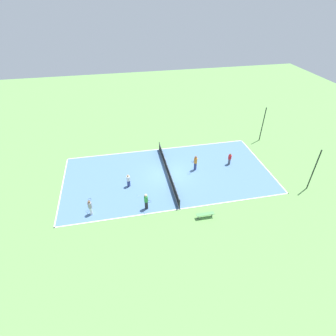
{
  "coord_description": "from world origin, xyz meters",
  "views": [
    {
      "loc": [
        22.13,
        -4.53,
        17.01
      ],
      "look_at": [
        0.0,
        0.0,
        0.9
      ],
      "focal_mm": 28.0,
      "sensor_mm": 36.0,
      "label": 1
    }
  ],
  "objects_px": {
    "player_coach_red": "(230,158)",
    "tennis_ball_midcourt": "(238,152)",
    "tennis_net": "(168,171)",
    "fence_post_back_right": "(314,170)",
    "player_far_white": "(128,180)",
    "tennis_ball_near_net": "(138,196)",
    "player_center_orange": "(195,162)",
    "fence_post_back_left": "(263,124)",
    "player_baseline_gray": "(90,206)",
    "bench": "(205,214)",
    "player_far_green": "(146,200)"
  },
  "relations": [
    {
      "from": "player_coach_red",
      "to": "tennis_ball_midcourt",
      "type": "xyz_separation_m",
      "value": [
        -2.28,
        2.08,
        -0.76
      ]
    },
    {
      "from": "tennis_net",
      "to": "fence_post_back_right",
      "type": "relative_size",
      "value": 2.35
    },
    {
      "from": "player_far_white",
      "to": "fence_post_back_right",
      "type": "relative_size",
      "value": 0.32
    },
    {
      "from": "player_coach_red",
      "to": "tennis_ball_midcourt",
      "type": "bearing_deg",
      "value": -31.96
    },
    {
      "from": "fence_post_back_right",
      "to": "player_far_white",
      "type": "bearing_deg",
      "value": -102.55
    },
    {
      "from": "tennis_ball_near_net",
      "to": "player_coach_red",
      "type": "bearing_deg",
      "value": 107.77
    },
    {
      "from": "player_center_orange",
      "to": "fence_post_back_left",
      "type": "xyz_separation_m",
      "value": [
        -4.72,
        10.16,
        1.21
      ]
    },
    {
      "from": "player_far_white",
      "to": "player_baseline_gray",
      "type": "relative_size",
      "value": 0.92
    },
    {
      "from": "tennis_ball_near_net",
      "to": "bench",
      "type": "bearing_deg",
      "value": 54.22
    },
    {
      "from": "bench",
      "to": "fence_post_back_right",
      "type": "relative_size",
      "value": 0.35
    },
    {
      "from": "player_coach_red",
      "to": "player_center_orange",
      "type": "height_order",
      "value": "player_center_orange"
    },
    {
      "from": "player_baseline_gray",
      "to": "fence_post_back_left",
      "type": "distance_m",
      "value": 23.18
    },
    {
      "from": "bench",
      "to": "player_baseline_gray",
      "type": "distance_m",
      "value": 10.15
    },
    {
      "from": "tennis_net",
      "to": "player_baseline_gray",
      "type": "relative_size",
      "value": 6.77
    },
    {
      "from": "tennis_net",
      "to": "fence_post_back_left",
      "type": "xyz_separation_m",
      "value": [
        -5.03,
        13.27,
        1.71
      ]
    },
    {
      "from": "player_far_white",
      "to": "fence_post_back_left",
      "type": "relative_size",
      "value": 0.32
    },
    {
      "from": "player_far_green",
      "to": "tennis_net",
      "type": "bearing_deg",
      "value": 124.81
    },
    {
      "from": "player_coach_red",
      "to": "tennis_net",
      "type": "bearing_deg",
      "value": 104.96
    },
    {
      "from": "player_coach_red",
      "to": "fence_post_back_left",
      "type": "bearing_deg",
      "value": -43.22
    },
    {
      "from": "player_baseline_gray",
      "to": "player_far_green",
      "type": "bearing_deg",
      "value": -94.5
    },
    {
      "from": "player_far_white",
      "to": "player_baseline_gray",
      "type": "bearing_deg",
      "value": 173.83
    },
    {
      "from": "player_far_green",
      "to": "player_baseline_gray",
      "type": "relative_size",
      "value": 1.1
    },
    {
      "from": "player_baseline_gray",
      "to": "fence_post_back_left",
      "type": "relative_size",
      "value": 0.35
    },
    {
      "from": "player_far_white",
      "to": "player_baseline_gray",
      "type": "xyz_separation_m",
      "value": [
        3.23,
        -3.6,
        0.09
      ]
    },
    {
      "from": "tennis_net",
      "to": "bench",
      "type": "xyz_separation_m",
      "value": [
        6.81,
        1.94,
        -0.17
      ]
    },
    {
      "from": "player_coach_red",
      "to": "fence_post_back_right",
      "type": "xyz_separation_m",
      "value": [
        5.59,
        6.06,
        1.45
      ]
    },
    {
      "from": "tennis_ball_midcourt",
      "to": "fence_post_back_right",
      "type": "xyz_separation_m",
      "value": [
        7.87,
        3.98,
        2.21
      ]
    },
    {
      "from": "player_center_orange",
      "to": "fence_post_back_left",
      "type": "distance_m",
      "value": 11.27
    },
    {
      "from": "player_center_orange",
      "to": "fence_post_back_right",
      "type": "bearing_deg",
      "value": 109.79
    },
    {
      "from": "fence_post_back_left",
      "to": "bench",
      "type": "bearing_deg",
      "value": -43.76
    },
    {
      "from": "player_baseline_gray",
      "to": "fence_post_back_right",
      "type": "distance_m",
      "value": 21.21
    },
    {
      "from": "tennis_ball_near_net",
      "to": "fence_post_back_right",
      "type": "height_order",
      "value": "fence_post_back_right"
    },
    {
      "from": "bench",
      "to": "player_far_green",
      "type": "bearing_deg",
      "value": 156.56
    },
    {
      "from": "tennis_net",
      "to": "tennis_ball_midcourt",
      "type": "distance_m",
      "value": 9.73
    },
    {
      "from": "bench",
      "to": "tennis_ball_midcourt",
      "type": "height_order",
      "value": "bench"
    },
    {
      "from": "bench",
      "to": "fence_post_back_left",
      "type": "height_order",
      "value": "fence_post_back_left"
    },
    {
      "from": "player_baseline_gray",
      "to": "player_coach_red",
      "type": "bearing_deg",
      "value": -72.62
    },
    {
      "from": "bench",
      "to": "player_center_orange",
      "type": "relative_size",
      "value": 0.89
    },
    {
      "from": "player_far_green",
      "to": "tennis_ball_midcourt",
      "type": "height_order",
      "value": "player_far_green"
    },
    {
      "from": "tennis_ball_midcourt",
      "to": "fence_post_back_right",
      "type": "height_order",
      "value": "fence_post_back_right"
    },
    {
      "from": "bench",
      "to": "player_far_green",
      "type": "height_order",
      "value": "player_far_green"
    },
    {
      "from": "bench",
      "to": "tennis_ball_midcourt",
      "type": "bearing_deg",
      "value": 52.72
    },
    {
      "from": "player_coach_red",
      "to": "tennis_ball_near_net",
      "type": "xyz_separation_m",
      "value": [
        3.44,
        -10.73,
        -0.76
      ]
    },
    {
      "from": "player_coach_red",
      "to": "player_far_green",
      "type": "distance_m",
      "value": 11.44
    },
    {
      "from": "bench",
      "to": "player_center_orange",
      "type": "distance_m",
      "value": 7.23
    },
    {
      "from": "bench",
      "to": "player_center_orange",
      "type": "height_order",
      "value": "player_center_orange"
    },
    {
      "from": "player_coach_red",
      "to": "player_far_white",
      "type": "distance_m",
      "value": 11.62
    },
    {
      "from": "bench",
      "to": "fence_post_back_left",
      "type": "xyz_separation_m",
      "value": [
        -11.83,
        11.33,
        1.88
      ]
    },
    {
      "from": "player_coach_red",
      "to": "player_baseline_gray",
      "type": "relative_size",
      "value": 0.91
    },
    {
      "from": "bench",
      "to": "tennis_ball_near_net",
      "type": "xyz_separation_m",
      "value": [
        -3.94,
        -5.46,
        -0.33
      ]
    }
  ]
}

